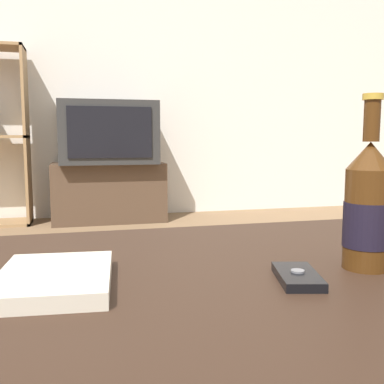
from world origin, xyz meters
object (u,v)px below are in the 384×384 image
at_px(tv_stand, 109,192).
at_px(cell_phone, 298,276).
at_px(table_book, 55,279).
at_px(beer_bottle, 368,208).
at_px(television, 108,133).

distance_m(tv_stand, cell_phone, 2.84).
xyz_separation_m(tv_stand, table_book, (-0.26, -2.77, 0.21)).
relative_size(beer_bottle, table_book, 1.27).
xyz_separation_m(cell_phone, table_book, (-0.36, 0.06, 0.00)).
bearing_deg(beer_bottle, television, 94.95).
distance_m(cell_phone, table_book, 0.36).
relative_size(tv_stand, television, 1.19).
bearing_deg(cell_phone, table_book, -175.94).
xyz_separation_m(beer_bottle, cell_phone, (-0.14, -0.03, -0.09)).
height_order(tv_stand, cell_phone, tv_stand).
bearing_deg(cell_phone, beer_bottle, 27.27).
bearing_deg(beer_bottle, table_book, 176.75).
height_order(beer_bottle, cell_phone, beer_bottle).
relative_size(tv_stand, cell_phone, 6.63).
bearing_deg(television, tv_stand, 90.00).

